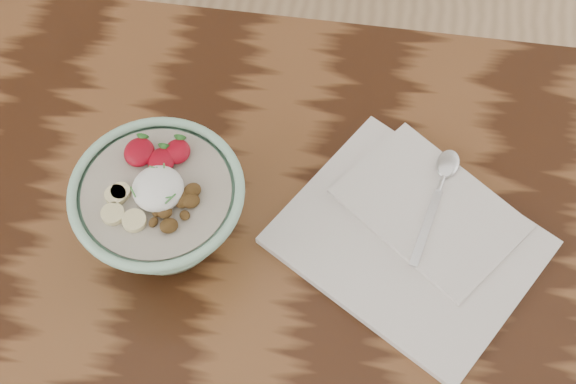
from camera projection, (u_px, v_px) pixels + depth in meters
The scene contains 4 objects.
table at pixel (336, 370), 94.12cm from camera, with size 160.00×90.00×75.00cm.
breakfast_bowl at pixel (161, 208), 87.00cm from camera, with size 18.65×18.65×12.59cm.
napkin at pixel (413, 235), 91.70cm from camera, with size 34.73×33.02×1.68cm.
spoon at pixel (443, 179), 93.81cm from camera, with size 5.51×16.14×0.85cm.
Camera 1 is at (-1.63, -28.65, 157.93)cm, focal length 50.00 mm.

